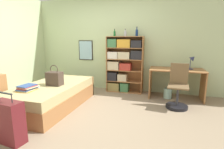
# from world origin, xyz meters

# --- Properties ---
(ground_plane) EXTENTS (14.00, 14.00, 0.00)m
(ground_plane) POSITION_xyz_m (0.00, 0.00, 0.00)
(ground_plane) COLOR gray
(wall_back) EXTENTS (10.00, 0.09, 2.60)m
(wall_back) POSITION_xyz_m (-0.00, 1.77, 1.30)
(wall_back) COLOR beige
(wall_back) RESTS_ON ground_plane
(bed) EXTENTS (1.10, 2.03, 0.50)m
(bed) POSITION_xyz_m (-0.73, 0.02, 0.25)
(bed) COLOR #A36B3D
(bed) RESTS_ON ground_plane
(handbag) EXTENTS (0.31, 0.21, 0.43)m
(handbag) POSITION_xyz_m (-0.62, -0.02, 0.64)
(handbag) COLOR #47382D
(handbag) RESTS_ON bed
(book_stack_on_bed) EXTENTS (0.33, 0.37, 0.10)m
(book_stack_on_bed) POSITION_xyz_m (-0.90, -0.49, 0.54)
(book_stack_on_bed) COLOR gold
(book_stack_on_bed) RESTS_ON bed
(suitcase) EXTENTS (0.48, 0.26, 0.74)m
(suitcase) POSITION_xyz_m (-0.49, -1.34, 0.31)
(suitcase) COLOR #5B191E
(suitcase) RESTS_ON ground_plane
(bookcase) EXTENTS (0.98, 0.33, 1.52)m
(bookcase) POSITION_xyz_m (0.46, 1.55, 0.79)
(bookcase) COLOR #A36B3D
(bookcase) RESTS_ON ground_plane
(bottle_green) EXTENTS (0.06, 0.06, 0.19)m
(bottle_green) POSITION_xyz_m (0.24, 1.53, 1.60)
(bottle_green) COLOR #1E6B2D
(bottle_green) RESTS_ON bookcase
(bottle_brown) EXTENTS (0.07, 0.07, 0.19)m
(bottle_brown) POSITION_xyz_m (0.53, 1.57, 1.60)
(bottle_brown) COLOR #B7BCC1
(bottle_brown) RESTS_ON bookcase
(bottle_clear) EXTENTS (0.07, 0.07, 0.25)m
(bottle_clear) POSITION_xyz_m (0.83, 1.59, 1.62)
(bottle_clear) COLOR navy
(bottle_clear) RESTS_ON bookcase
(desk) EXTENTS (1.27, 0.67, 0.73)m
(desk) POSITION_xyz_m (1.86, 1.38, 0.52)
(desk) COLOR #A36B3D
(desk) RESTS_ON ground_plane
(desk_lamp) EXTENTS (0.21, 0.16, 0.36)m
(desk_lamp) POSITION_xyz_m (2.20, 1.45, 0.96)
(desk_lamp) COLOR navy
(desk_lamp) RESTS_ON desk
(desk_chair) EXTENTS (0.45, 0.45, 0.94)m
(desk_chair) POSITION_xyz_m (1.87, 0.74, 0.31)
(desk_chair) COLOR black
(desk_chair) RESTS_ON ground_plane
(waste_bin) EXTENTS (0.20, 0.20, 0.24)m
(waste_bin) POSITION_xyz_m (1.69, 1.32, 0.12)
(waste_bin) COLOR #99C1B2
(waste_bin) RESTS_ON ground_plane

